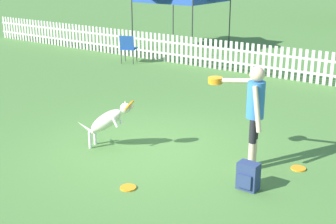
% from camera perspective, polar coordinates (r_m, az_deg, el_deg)
% --- Properties ---
extents(ground_plane, '(240.00, 240.00, 0.00)m').
position_cam_1_polar(ground_plane, '(8.43, -1.84, -4.64)').
color(ground_plane, '#4C7A38').
extents(handler_person, '(1.09, 0.45, 1.69)m').
position_cam_1_polar(handler_person, '(7.51, 10.21, 0.89)').
color(handler_person, beige).
rests_on(handler_person, ground_plane).
extents(leaping_dog, '(1.13, 0.52, 0.95)m').
position_cam_1_polar(leaping_dog, '(8.37, -7.31, -0.96)').
color(leaping_dog, beige).
rests_on(leaping_dog, ground_plane).
extents(frisbee_near_handler, '(0.24, 0.24, 0.02)m').
position_cam_1_polar(frisbee_near_handler, '(7.09, -4.88, -9.18)').
color(frisbee_near_handler, orange).
rests_on(frisbee_near_handler, ground_plane).
extents(frisbee_near_dog, '(0.24, 0.24, 0.02)m').
position_cam_1_polar(frisbee_near_dog, '(7.96, 15.61, -6.64)').
color(frisbee_near_dog, orange).
rests_on(frisbee_near_dog, ground_plane).
extents(frisbee_midfield, '(0.24, 0.24, 0.02)m').
position_cam_1_polar(frisbee_midfield, '(9.91, -7.96, -1.21)').
color(frisbee_midfield, orange).
rests_on(frisbee_midfield, ground_plane).
extents(backpack_on_grass, '(0.31, 0.24, 0.42)m').
position_cam_1_polar(backpack_on_grass, '(7.06, 9.73, -7.73)').
color(backpack_on_grass, navy).
rests_on(backpack_on_grass, ground_plane).
extents(picket_fence, '(26.35, 0.04, 0.92)m').
position_cam_1_polar(picket_fence, '(13.71, 14.68, 5.71)').
color(picket_fence, beige).
rests_on(picket_fence, ground_plane).
extents(folding_chair_center, '(0.63, 0.64, 0.93)m').
position_cam_1_polar(folding_chair_center, '(15.52, -4.91, 7.96)').
color(folding_chair_center, '#333338').
rests_on(folding_chair_center, ground_plane).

